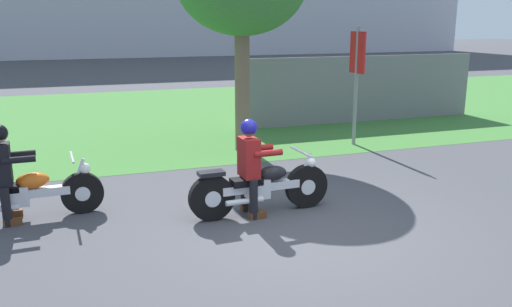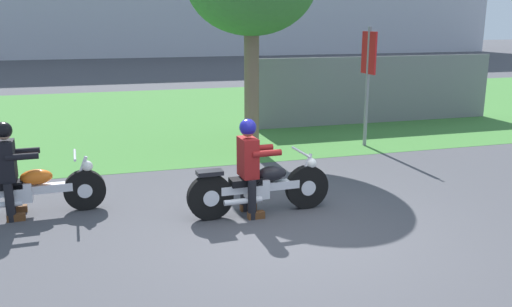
{
  "view_description": "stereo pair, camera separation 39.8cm",
  "coord_description": "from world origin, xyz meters",
  "px_view_note": "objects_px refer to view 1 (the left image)",
  "views": [
    {
      "loc": [
        -2.79,
        -6.05,
        2.73
      ],
      "look_at": [
        -0.26,
        1.05,
        0.85
      ],
      "focal_mm": 37.57,
      "sensor_mm": 36.0,
      "label": 1
    },
    {
      "loc": [
        -2.41,
        -6.17,
        2.73
      ],
      "look_at": [
        -0.26,
        1.05,
        0.85
      ],
      "focal_mm": 37.57,
      "sensor_mm": 36.0,
      "label": 2
    }
  ],
  "objects_px": {
    "motorcycle_lead": "(261,187)",
    "rider_follow": "(4,166)",
    "sign_banner": "(357,68)",
    "rider_lead": "(250,160)",
    "motorcycle_follow": "(21,194)"
  },
  "relations": [
    {
      "from": "motorcycle_lead",
      "to": "rider_follow",
      "type": "bearing_deg",
      "value": 163.63
    },
    {
      "from": "motorcycle_lead",
      "to": "rider_follow",
      "type": "relative_size",
      "value": 1.54
    },
    {
      "from": "motorcycle_lead",
      "to": "sign_banner",
      "type": "distance_m",
      "value": 5.13
    },
    {
      "from": "motorcycle_lead",
      "to": "sign_banner",
      "type": "relative_size",
      "value": 0.82
    },
    {
      "from": "motorcycle_lead",
      "to": "rider_follow",
      "type": "xyz_separation_m",
      "value": [
        -3.42,
        0.87,
        0.41
      ]
    },
    {
      "from": "motorcycle_lead",
      "to": "rider_lead",
      "type": "height_order",
      "value": "rider_lead"
    },
    {
      "from": "rider_lead",
      "to": "rider_follow",
      "type": "distance_m",
      "value": 3.36
    },
    {
      "from": "motorcycle_follow",
      "to": "rider_follow",
      "type": "xyz_separation_m",
      "value": [
        -0.17,
        -0.0,
        0.43
      ]
    },
    {
      "from": "motorcycle_follow",
      "to": "motorcycle_lead",
      "type": "bearing_deg",
      "value": -17.14
    },
    {
      "from": "motorcycle_lead",
      "to": "rider_lead",
      "type": "xyz_separation_m",
      "value": [
        -0.17,
        -0.0,
        0.42
      ]
    },
    {
      "from": "motorcycle_follow",
      "to": "rider_follow",
      "type": "relative_size",
      "value": 1.63
    },
    {
      "from": "rider_follow",
      "to": "sign_banner",
      "type": "relative_size",
      "value": 0.53
    },
    {
      "from": "rider_follow",
      "to": "motorcycle_follow",
      "type": "bearing_deg",
      "value": -0.87
    },
    {
      "from": "rider_follow",
      "to": "rider_lead",
      "type": "bearing_deg",
      "value": -17.14
    },
    {
      "from": "rider_lead",
      "to": "sign_banner",
      "type": "height_order",
      "value": "sign_banner"
    }
  ]
}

